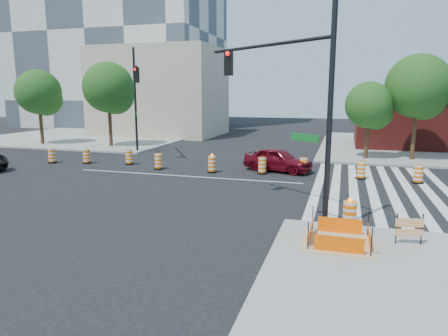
{
  "coord_description": "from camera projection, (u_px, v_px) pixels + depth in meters",
  "views": [
    {
      "loc": [
        8.96,
        -21.56,
        4.83
      ],
      "look_at": [
        3.68,
        -3.98,
        1.4
      ],
      "focal_mm": 32.0,
      "sensor_mm": 36.0,
      "label": 1
    }
  ],
  "objects": [
    {
      "name": "median_drum_4",
      "position": [
        212.0,
        165.0,
        24.72
      ],
      "size": [
        0.6,
        0.6,
        1.18
      ],
      "color": "black",
      "rests_on": "ground"
    },
    {
      "name": "median_drum_3",
      "position": [
        159.0,
        162.0,
        25.75
      ],
      "size": [
        0.6,
        0.6,
        1.02
      ],
      "color": "black",
      "rests_on": "ground"
    },
    {
      "name": "pit_drum",
      "position": [
        349.0,
        216.0,
        13.95
      ],
      "size": [
        0.58,
        0.58,
        1.14
      ],
      "color": "black",
      "rests_on": "ground"
    },
    {
      "name": "tree_north_d",
      "position": [
        418.0,
        90.0,
        28.09
      ],
      "size": [
        4.46,
        4.46,
        7.58
      ],
      "color": "#382314",
      "rests_on": "ground"
    },
    {
      "name": "signal_pole_se",
      "position": [
        291.0,
        85.0,
        14.41
      ],
      "size": [
        5.29,
        3.73,
        8.37
      ],
      "rotation": [
        0.0,
        0.0,
        2.53
      ],
      "color": "black",
      "rests_on": "ground"
    },
    {
      "name": "median_drum_2",
      "position": [
        129.0,
        158.0,
        27.52
      ],
      "size": [
        0.6,
        0.6,
        1.02
      ],
      "color": "black",
      "rests_on": "ground"
    },
    {
      "name": "median_drum_1",
      "position": [
        87.0,
        157.0,
        27.91
      ],
      "size": [
        0.6,
        0.6,
        1.02
      ],
      "color": "black",
      "rests_on": "ground"
    },
    {
      "name": "sidewalk_ne",
      "position": [
        448.0,
        148.0,
        35.56
      ],
      "size": [
        22.0,
        22.0,
        0.15
      ],
      "primitive_type": "cube",
      "color": "gray",
      "rests_on": "ground"
    },
    {
      "name": "median_drum_8",
      "position": [
        418.0,
        175.0,
        21.72
      ],
      "size": [
        0.6,
        0.6,
        1.02
      ],
      "color": "black",
      "rests_on": "ground"
    },
    {
      "name": "excavation_pit",
      "position": [
        339.0,
        241.0,
        12.66
      ],
      "size": [
        2.2,
        2.2,
        0.9
      ],
      "color": "tan",
      "rests_on": "ground"
    },
    {
      "name": "median_drum_6",
      "position": [
        303.0,
        167.0,
        24.03
      ],
      "size": [
        0.6,
        0.6,
        1.02
      ],
      "color": "black",
      "rests_on": "ground"
    },
    {
      "name": "tree_north_a",
      "position": [
        39.0,
        95.0,
        37.1
      ],
      "size": [
        4.14,
        4.14,
        7.03
      ],
      "color": "#382314",
      "rests_on": "ground"
    },
    {
      "name": "tree_north_c",
      "position": [
        369.0,
        108.0,
        28.75
      ],
      "size": [
        3.4,
        3.35,
        5.69
      ],
      "color": "#382314",
      "rests_on": "ground"
    },
    {
      "name": "ground",
      "position": [
        184.0,
        176.0,
        23.72
      ],
      "size": [
        120.0,
        120.0,
        0.0
      ],
      "primitive_type": "plane",
      "color": "black",
      "rests_on": "ground"
    },
    {
      "name": "barricade",
      "position": [
        409.0,
        227.0,
        12.5
      ],
      "size": [
        0.85,
        0.2,
        1.01
      ],
      "rotation": [
        0.0,
        0.0,
        0.19
      ],
      "color": "#FF6C05",
      "rests_on": "ground"
    },
    {
      "name": "sidewalk_nw",
      "position": [
        98.0,
        136.0,
        45.74
      ],
      "size": [
        22.0,
        22.0,
        0.15
      ],
      "primitive_type": "cube",
      "color": "gray",
      "rests_on": "ground"
    },
    {
      "name": "signal_pole_nw",
      "position": [
        135.0,
        90.0,
        30.79
      ],
      "size": [
        3.32,
        5.5,
        8.32
      ],
      "rotation": [
        0.0,
        0.0,
        -1.04
      ],
      "color": "black",
      "rests_on": "ground"
    },
    {
      "name": "lane_centerline",
      "position": [
        184.0,
        176.0,
        23.72
      ],
      "size": [
        14.0,
        0.12,
        0.01
      ],
      "primitive_type": "cube",
      "color": "silver",
      "rests_on": "ground"
    },
    {
      "name": "tree_north_b",
      "position": [
        109.0,
        90.0,
        35.39
      ],
      "size": [
        4.47,
        4.47,
        7.6
      ],
      "color": "#382314",
      "rests_on": "ground"
    },
    {
      "name": "red_coupe",
      "position": [
        278.0,
        160.0,
        25.09
      ],
      "size": [
        4.68,
        2.94,
        1.48
      ],
      "primitive_type": "imported",
      "rotation": [
        0.0,
        0.0,
        1.28
      ],
      "color": "#5F0814",
      "rests_on": "ground"
    },
    {
      "name": "crosswalk_east",
      "position": [
        381.0,
        188.0,
        20.62
      ],
      "size": [
        6.75,
        13.5,
        0.01
      ],
      "color": "silver",
      "rests_on": "ground"
    },
    {
      "name": "median_drum_0",
      "position": [
        52.0,
        156.0,
        28.1
      ],
      "size": [
        0.6,
        0.6,
        1.02
      ],
      "color": "black",
      "rests_on": "ground"
    },
    {
      "name": "median_drum_7",
      "position": [
        361.0,
        171.0,
        22.83
      ],
      "size": [
        0.6,
        0.6,
        1.02
      ],
      "color": "black",
      "rests_on": "ground"
    },
    {
      "name": "beige_midrise",
      "position": [
        160.0,
        92.0,
        46.91
      ],
      "size": [
        14.0,
        10.0,
        10.0
      ],
      "primitive_type": "cube",
      "color": "tan",
      "rests_on": "ground"
    },
    {
      "name": "median_drum_5",
      "position": [
        262.0,
        166.0,
        24.29
      ],
      "size": [
        0.6,
        0.6,
        1.02
      ],
      "color": "black",
      "rests_on": "ground"
    }
  ]
}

